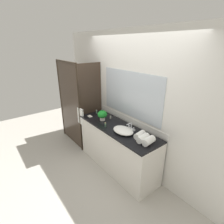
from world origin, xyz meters
TOP-DOWN VIEW (x-y plane):
  - ground_plane at (0.00, 0.00)m, footprint 8.00×8.00m
  - wall_back_with_mirror at (0.00, 0.34)m, footprint 4.40×0.06m
  - vanity_cabinet at (0.00, 0.01)m, footprint 1.80×0.58m
  - shower_enclosure at (-1.27, -0.19)m, footprint 1.20×0.59m
  - sink_basin at (0.23, -0.05)m, footprint 0.41×0.29m
  - faucet at (0.23, 0.13)m, footprint 0.17×0.13m
  - potted_plant at (-0.42, -0.04)m, footprint 0.19×0.19m
  - soap_dish at (-0.73, -0.15)m, footprint 0.10×0.07m
  - amenity_bottle_lotion at (-0.38, 0.14)m, footprint 0.03×0.03m
  - amenity_bottle_body_wash at (-0.79, 0.07)m, footprint 0.03×0.03m
  - amenity_bottle_conditioner at (-0.13, -0.17)m, footprint 0.03×0.03m
  - rolled_towel_near_edge at (0.76, 0.01)m, footprint 0.14×0.23m
  - rolled_towel_middle at (0.65, -0.00)m, footprint 0.14×0.23m
  - rolled_towel_far_edge at (0.54, 0.04)m, footprint 0.14×0.22m

SIDE VIEW (x-z plane):
  - ground_plane at x=0.00m, z-range 0.00..0.00m
  - vanity_cabinet at x=0.00m, z-range 0.00..0.90m
  - soap_dish at x=-0.73m, z-range 0.90..0.93m
  - amenity_bottle_lotion at x=-0.38m, z-range 0.90..0.98m
  - sink_basin at x=0.23m, z-range 0.90..0.98m
  - amenity_bottle_body_wash at x=-0.79m, z-range 0.90..0.98m
  - amenity_bottle_conditioner at x=-0.13m, z-range 0.90..0.99m
  - faucet at x=0.23m, z-range 0.88..1.01m
  - rolled_towel_far_edge at x=0.54m, z-range 0.90..1.00m
  - rolled_towel_middle at x=0.65m, z-range 0.90..1.01m
  - rolled_towel_near_edge at x=0.76m, z-range 0.90..1.01m
  - potted_plant at x=-0.42m, z-range 0.91..1.12m
  - shower_enclosure at x=-1.27m, z-range 0.02..2.02m
  - wall_back_with_mirror at x=0.00m, z-range 0.00..2.60m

